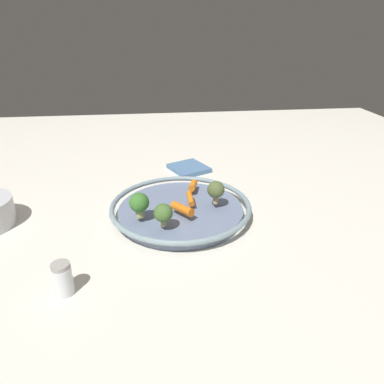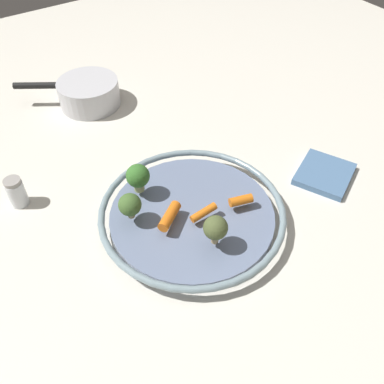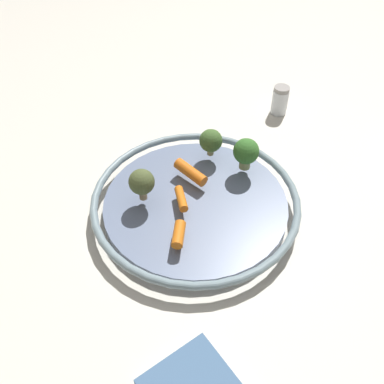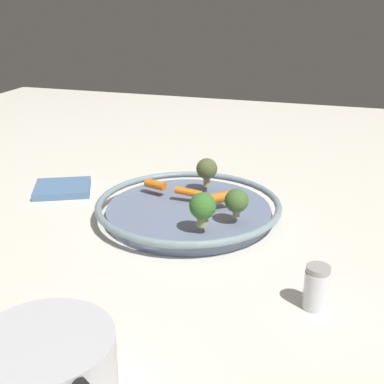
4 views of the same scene
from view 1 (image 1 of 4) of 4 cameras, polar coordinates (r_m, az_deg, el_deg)
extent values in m
plane|color=silver|center=(0.88, -1.82, -3.87)|extent=(2.25, 2.25, 0.00)
cylinder|color=slate|center=(0.87, -1.83, -3.21)|extent=(0.31, 0.31, 0.02)
torus|color=gray|center=(0.86, -1.85, -2.16)|extent=(0.35, 0.35, 0.01)
cylinder|color=orange|center=(0.93, 0.15, 1.09)|extent=(0.05, 0.03, 0.02)
cylinder|color=orange|center=(0.81, -1.82, -2.74)|extent=(0.06, 0.05, 0.02)
cylinder|color=orange|center=(0.87, -0.26, -1.05)|extent=(0.05, 0.02, 0.02)
cylinder|color=tan|center=(0.86, 3.83, -1.26)|extent=(0.01, 0.01, 0.02)
sphere|color=#505C32|center=(0.85, 3.89, 0.38)|extent=(0.04, 0.04, 0.04)
cylinder|color=tan|center=(0.77, -4.60, -4.97)|extent=(0.01, 0.01, 0.01)
sphere|color=#44672F|center=(0.76, -4.67, -3.39)|extent=(0.04, 0.04, 0.04)
cylinder|color=#9BA566|center=(0.81, -8.42, -3.42)|extent=(0.02, 0.02, 0.02)
sphere|color=#38712B|center=(0.79, -8.55, -1.68)|extent=(0.04, 0.04, 0.04)
cylinder|color=silver|center=(0.67, -20.14, -13.30)|extent=(0.03, 0.03, 0.05)
cylinder|color=#9E9993|center=(0.65, -20.56, -11.14)|extent=(0.03, 0.03, 0.01)
cube|color=#4C7099|center=(1.15, -0.51, 3.87)|extent=(0.15, 0.14, 0.01)
camera|label=2|loc=(0.70, 47.11, 33.02)|focal=39.24mm
camera|label=3|loc=(1.25, 0.28, 30.41)|focal=39.84mm
camera|label=4|loc=(0.93, -66.48, 8.88)|focal=48.85mm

